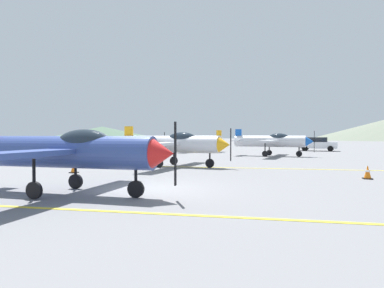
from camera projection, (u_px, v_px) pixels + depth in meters
The scene contains 11 objects.
ground_plane at pixel (147, 189), 11.82m from camera, with size 400.00×400.00×0.00m, color slate.
apron_line_near at pixel (99, 211), 8.39m from camera, with size 80.00×0.16×0.01m, color yellow.
apron_line_far at pixel (194, 167), 19.98m from camera, with size 80.00×0.16×0.01m, color yellow.
airplane_near at pixel (69, 151), 10.76m from camera, with size 7.02×8.08×2.42m.
airplane_mid at pixel (174, 144), 20.48m from camera, with size 7.06×8.07×2.42m.
airplane_far at pixel (272, 141), 30.57m from camera, with size 7.07×8.07×2.42m.
airplane_back at pixel (193, 140), 39.29m from camera, with size 7.05×8.09×2.42m.
car_sedan at pixel (318, 144), 40.93m from camera, with size 4.59×2.72×1.62m.
traffic_cone_front at pixel (74, 167), 16.93m from camera, with size 0.36×0.36×0.59m.
traffic_cone_side at pixel (368, 172), 14.55m from camera, with size 0.36×0.36×0.59m.
hill_left at pixel (102, 133), 163.36m from camera, with size 56.78×56.78×6.06m, color #4C6651.
Camera 1 is at (3.92, -11.22, 1.84)m, focal length 32.26 mm.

